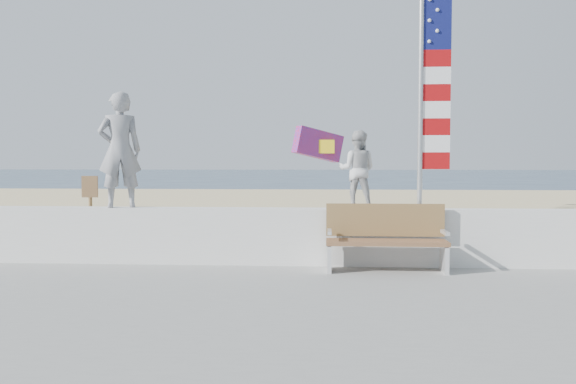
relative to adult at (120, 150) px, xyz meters
name	(u,v)px	position (x,y,z in m)	size (l,w,h in m)	color
ground	(263,305)	(2.54, -2.00, -2.01)	(220.00, 220.00, 0.00)	#2B3F56
sand	(298,226)	(2.54, 7.00, -1.97)	(90.00, 40.00, 0.08)	beige
seawall	(276,236)	(2.54, 0.00, -1.38)	(30.00, 0.35, 0.90)	silver
adult	(120,150)	(0.00, 0.00, 0.00)	(0.68, 0.45, 1.87)	gray
child	(357,170)	(3.82, 0.00, -0.32)	(0.60, 0.47, 1.23)	silver
bench	(386,237)	(4.24, -0.45, -1.32)	(1.80, 0.57, 1.00)	brown
flag	(429,86)	(4.92, 0.00, 0.98)	(0.50, 0.08, 3.50)	silver
parafoil_kite	(319,145)	(3.17, 3.17, 0.16)	(1.11, 0.77, 0.76)	red
sign	(90,206)	(-1.28, 1.93, -1.07)	(0.32, 0.07, 1.46)	olive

